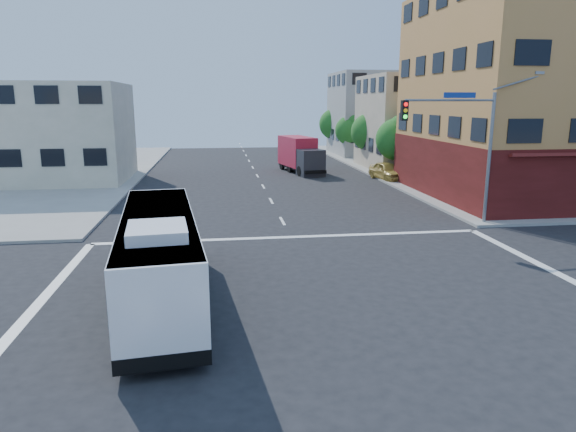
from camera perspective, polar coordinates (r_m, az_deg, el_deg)
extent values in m
plane|color=black|center=(16.46, 5.13, -10.87)|extent=(120.00, 120.00, 0.00)
cube|color=#BD7F44|center=(40.66, 28.11, 11.82)|extent=(18.00, 15.00, 14.00)
cube|color=#5C1615|center=(40.91, 27.39, 4.84)|extent=(18.09, 15.08, 4.00)
cube|color=#C2AF94|center=(52.86, 15.23, 9.98)|extent=(12.00, 10.00, 9.00)
cube|color=gray|center=(65.97, 10.48, 11.08)|extent=(12.00, 10.00, 10.00)
cube|color=beige|center=(46.77, -24.88, 8.36)|extent=(12.00, 10.00, 8.00)
cylinder|color=slate|center=(29.38, 21.44, 5.81)|extent=(0.18, 0.18, 7.00)
cylinder|color=slate|center=(27.85, 17.61, 12.17)|extent=(5.01, 0.62, 0.12)
cube|color=black|center=(26.66, 12.81, 11.36)|extent=(0.32, 0.30, 1.00)
sphere|color=#FF0C0C|center=(26.50, 12.97, 12.00)|extent=(0.20, 0.20, 0.20)
sphere|color=yellow|center=(26.50, 12.94, 11.35)|extent=(0.20, 0.20, 0.20)
sphere|color=#19FF33|center=(26.51, 12.91, 10.71)|extent=(0.20, 0.20, 0.20)
cube|color=navy|center=(28.12, 18.55, 12.61)|extent=(1.80, 0.22, 0.28)
cube|color=gray|center=(30.76, 26.10, 14.10)|extent=(0.50, 0.22, 0.14)
cylinder|color=#3B2715|center=(45.69, 11.85, 5.34)|extent=(0.28, 0.28, 1.92)
sphere|color=#205919|center=(45.45, 11.98, 8.35)|extent=(3.60, 3.60, 3.60)
sphere|color=#205919|center=(45.26, 12.65, 9.44)|extent=(2.52, 2.52, 2.52)
cylinder|color=#3B2715|center=(53.23, 8.98, 6.50)|extent=(0.28, 0.28, 1.99)
sphere|color=#205919|center=(53.03, 9.07, 9.20)|extent=(3.80, 3.80, 3.80)
sphere|color=#205919|center=(52.82, 9.62, 10.20)|extent=(2.66, 2.66, 2.66)
cylinder|color=#3B2715|center=(60.91, 6.81, 7.27)|extent=(0.28, 0.28, 1.89)
sphere|color=#205919|center=(60.74, 6.87, 9.43)|extent=(3.40, 3.40, 3.40)
sphere|color=#205919|center=(60.51, 7.34, 10.21)|extent=(2.38, 2.38, 2.38)
cylinder|color=#3B2715|center=(68.64, 5.13, 7.96)|extent=(0.28, 0.28, 2.03)
sphere|color=#205919|center=(68.48, 5.18, 10.14)|extent=(4.00, 4.00, 4.00)
sphere|color=#205919|center=(68.25, 5.58, 10.97)|extent=(2.80, 2.80, 2.80)
cube|color=black|center=(17.92, -13.89, -7.49)|extent=(3.45, 11.01, 0.40)
cube|color=white|center=(17.58, -14.08, -4.11)|extent=(3.44, 10.98, 2.56)
cube|color=black|center=(17.54, -14.11, -3.62)|extent=(3.45, 10.67, 1.12)
cube|color=black|center=(22.75, -14.13, -0.15)|extent=(2.10, 0.28, 1.21)
cube|color=#E5590C|center=(22.60, -14.26, 2.09)|extent=(1.72, 0.23, 0.25)
cube|color=white|center=(17.28, -14.29, -0.21)|extent=(3.37, 10.76, 0.11)
cube|color=white|center=(14.60, -14.34, -1.67)|extent=(1.81, 2.14, 0.32)
cube|color=#10693A|center=(17.40, -17.79, -6.78)|extent=(0.55, 4.92, 0.25)
cube|color=#10693A|center=(17.38, -10.12, -6.38)|extent=(0.55, 4.92, 0.25)
cylinder|color=black|center=(21.25, -16.85, -4.55)|extent=(0.37, 0.96, 0.94)
cylinder|color=#99999E|center=(21.26, -17.19, -4.57)|extent=(0.09, 0.47, 0.47)
cylinder|color=black|center=(21.23, -11.04, -4.25)|extent=(0.37, 0.96, 0.94)
cylinder|color=#99999E|center=(21.24, -10.70, -4.23)|extent=(0.09, 0.47, 0.47)
cylinder|color=black|center=(14.78, -18.05, -12.31)|extent=(0.37, 0.96, 0.94)
cylinder|color=#99999E|center=(14.80, -18.55, -12.33)|extent=(0.09, 0.47, 0.47)
cylinder|color=black|center=(14.75, -9.52, -11.89)|extent=(0.37, 0.96, 0.94)
cylinder|color=#99999E|center=(14.76, -9.03, -11.86)|extent=(0.09, 0.47, 0.47)
cube|color=#28292E|center=(45.97, 2.53, 5.92)|extent=(2.46, 2.39, 2.37)
cube|color=black|center=(45.13, 2.95, 6.26)|extent=(1.89, 0.46, 0.91)
cube|color=red|center=(49.10, 1.02, 7.21)|extent=(3.17, 5.44, 2.73)
cube|color=black|center=(48.24, 1.47, 5.43)|extent=(3.44, 7.54, 0.27)
cylinder|color=black|center=(45.88, 1.33, 5.00)|extent=(0.43, 0.94, 0.91)
cylinder|color=black|center=(46.59, 3.53, 5.10)|extent=(0.43, 0.94, 0.91)
cylinder|color=black|center=(48.34, 0.21, 5.39)|extent=(0.43, 0.94, 0.91)
cylinder|color=black|center=(49.01, 2.33, 5.48)|extent=(0.43, 0.94, 0.91)
cylinder|color=black|center=(50.47, -0.66, 5.70)|extent=(0.43, 0.94, 0.91)
cylinder|color=black|center=(51.11, 1.38, 5.78)|extent=(0.43, 0.94, 0.91)
imported|color=gold|center=(44.45, 11.00, 4.93)|extent=(2.44, 4.70, 1.53)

